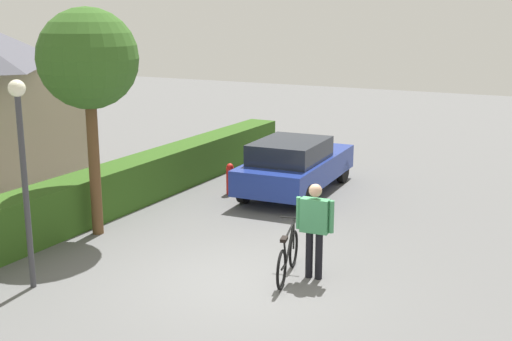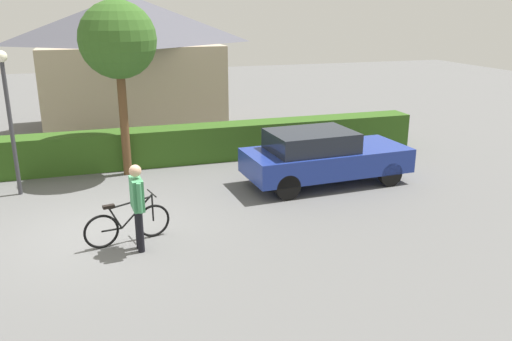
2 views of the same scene
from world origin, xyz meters
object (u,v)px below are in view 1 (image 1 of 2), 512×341
bicycle (288,257)px  tree_kerbside (88,61)px  fire_hydrant (230,178)px  parked_car_near (295,165)px  person_rider (315,223)px  street_lamp (22,153)px

bicycle → tree_kerbside: (0.32, 4.59, 3.26)m
fire_hydrant → tree_kerbside: bearing=166.8°
tree_kerbside → fire_hydrant: bearing=-13.2°
parked_car_near → tree_kerbside: tree_kerbside is taller
bicycle → person_rider: (0.18, -0.42, 0.63)m
street_lamp → fire_hydrant: street_lamp is taller
tree_kerbside → person_rider: bearing=-91.5°
bicycle → person_rider: 0.78m
street_lamp → tree_kerbside: size_ratio=0.75×
person_rider → bicycle: bearing=113.7°
person_rider → parked_car_near: bearing=27.6°
bicycle → street_lamp: 4.82m
street_lamp → fire_hydrant: (6.74, -0.05, -1.93)m
bicycle → street_lamp: size_ratio=0.48×
parked_car_near → person_rider: person_rider is taller
street_lamp → tree_kerbside: tree_kerbside is taller
street_lamp → fire_hydrant: 7.01m
person_rider → tree_kerbside: size_ratio=0.37×
tree_kerbside → fire_hydrant: 5.25m
tree_kerbside → fire_hydrant: size_ratio=5.80×
parked_car_near → bicycle: bearing=-157.1°
bicycle → street_lamp: (-2.39, 3.69, 1.96)m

